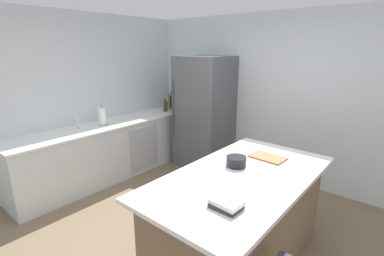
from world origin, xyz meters
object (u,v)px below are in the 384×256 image
object	(u,v)px
wine_bottle	(172,101)
mixing_bowl	(236,161)
refrigerator	(204,113)
syrup_bottle	(165,106)
gin_bottle	(168,103)
paper_towel_roll	(102,117)
cutting_board	(268,157)
kitchen_island	(240,218)
sink_faucet	(78,119)
cookbook_stack	(226,204)
vinegar_bottle	(168,103)

from	to	relation	value
wine_bottle	mixing_bowl	world-z (taller)	wine_bottle
refrigerator	syrup_bottle	size ratio (longest dim) A/B	7.92
refrigerator	gin_bottle	size ratio (longest dim) A/B	5.45
paper_towel_roll	cutting_board	bearing A→B (deg)	6.92
syrup_bottle	cutting_board	world-z (taller)	syrup_bottle
wine_bottle	paper_towel_roll	bearing A→B (deg)	-87.63
kitchen_island	mixing_bowl	bearing A→B (deg)	137.32
wine_bottle	syrup_bottle	xyz separation A→B (m)	(0.11, -0.29, -0.04)
mixing_bowl	syrup_bottle	bearing A→B (deg)	149.92
wine_bottle	gin_bottle	bearing A→B (deg)	-68.99
sink_faucet	cookbook_stack	world-z (taller)	sink_faucet
sink_faucet	paper_towel_roll	bearing A→B (deg)	81.13
kitchen_island	cutting_board	world-z (taller)	cutting_board
kitchen_island	refrigerator	xyz separation A→B (m)	(-1.74, 1.67, 0.50)
kitchen_island	wine_bottle	bearing A→B (deg)	145.74
syrup_bottle	mixing_bowl	size ratio (longest dim) A/B	1.22
sink_faucet	wine_bottle	xyz separation A→B (m)	(-0.01, 1.99, -0.02)
sink_faucet	syrup_bottle	size ratio (longest dim) A/B	1.23
refrigerator	paper_towel_roll	world-z (taller)	refrigerator
wine_bottle	cookbook_stack	xyz separation A→B (m)	(2.89, -2.40, -0.08)
syrup_bottle	kitchen_island	bearing A→B (deg)	-30.95
sink_faucet	paper_towel_roll	distance (m)	0.38
kitchen_island	gin_bottle	size ratio (longest dim) A/B	5.69
cookbook_stack	mixing_bowl	xyz separation A→B (m)	(-0.35, 0.70, 0.02)
cookbook_stack	mixing_bowl	size ratio (longest dim) A/B	1.20
sink_faucet	gin_bottle	size ratio (longest dim) A/B	0.84
gin_bottle	cutting_board	bearing A→B (deg)	-23.01
refrigerator	sink_faucet	bearing A→B (deg)	-117.56
wine_bottle	mixing_bowl	distance (m)	3.05
vinegar_bottle	cutting_board	size ratio (longest dim) A/B	0.82
cutting_board	sink_faucet	bearing A→B (deg)	-165.56
wine_bottle	syrup_bottle	size ratio (longest dim) A/B	1.41
vinegar_bottle	syrup_bottle	bearing A→B (deg)	-60.00
kitchen_island	syrup_bottle	bearing A→B (deg)	149.05
sink_faucet	mixing_bowl	bearing A→B (deg)	6.60
syrup_bottle	cookbook_stack	distance (m)	3.49
sink_faucet	cutting_board	xyz separation A→B (m)	(2.68, 0.69, -0.12)
refrigerator	mixing_bowl	distance (m)	2.20
cookbook_stack	sink_faucet	bearing A→B (deg)	171.92
kitchen_island	syrup_bottle	size ratio (longest dim) A/B	8.26
sink_faucet	mixing_bowl	size ratio (longest dim) A/B	1.50
gin_bottle	mixing_bowl	xyz separation A→B (m)	(2.47, -1.51, -0.06)
kitchen_island	gin_bottle	xyz separation A→B (m)	(-2.62, 1.65, 0.57)
refrigerator	cutting_board	distance (m)	2.07
refrigerator	paper_towel_roll	xyz separation A→B (m)	(-0.89, -1.45, 0.06)
kitchen_island	paper_towel_roll	world-z (taller)	paper_towel_roll
vinegar_bottle	syrup_bottle	xyz separation A→B (m)	(0.11, -0.20, -0.02)
mixing_bowl	cutting_board	xyz separation A→B (m)	(0.15, 0.40, -0.04)
syrup_bottle	cutting_board	distance (m)	2.77
paper_towel_roll	cookbook_stack	bearing A→B (deg)	-15.47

